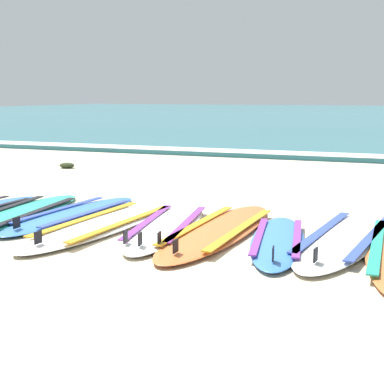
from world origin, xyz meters
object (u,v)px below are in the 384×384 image
surfboard_5 (167,226)px  surfboard_7 (278,240)px  surfboard_6 (219,230)px  surfboard_2 (16,215)px  surfboard_3 (74,214)px  surfboard_4 (105,224)px  surfboard_8 (346,237)px

surfboard_5 → surfboard_7: (1.17, -0.16, -0.00)m
surfboard_6 → surfboard_2: bearing=-176.8°
surfboard_2 → surfboard_7: (2.94, -0.05, 0.00)m
surfboard_2 → surfboard_3: 0.63m
surfboard_4 → surfboard_6: same height
surfboard_4 → surfboard_8: size_ratio=1.00×
surfboard_2 → surfboard_7: size_ratio=1.28×
surfboard_5 → surfboard_6: bearing=2.0°
surfboard_2 → surfboard_6: same height
surfboard_4 → surfboard_6: bearing=8.1°
surfboard_5 → surfboard_8: size_ratio=0.89×
surfboard_3 → surfboard_6: 1.73m
surfboard_2 → surfboard_3: (0.58, 0.24, 0.00)m
surfboard_7 → surfboard_3: bearing=172.9°
surfboard_5 → surfboard_8: same height
surfboard_5 → surfboard_6: size_ratio=0.90×
surfboard_5 → surfboard_7: same height
surfboard_2 → surfboard_5: 1.77m
surfboard_2 → surfboard_3: bearing=22.4°
surfboard_6 → surfboard_4: bearing=-171.9°
surfboard_2 → surfboard_3: size_ratio=1.10×
surfboard_3 → surfboard_5: size_ratio=0.99×
surfboard_3 → surfboard_5: bearing=-6.2°
surfboard_3 → surfboard_6: size_ratio=0.89×
surfboard_5 → surfboard_6: (0.55, 0.02, -0.00)m
surfboard_7 → surfboard_8: (0.57, 0.32, -0.00)m
surfboard_4 → surfboard_8: (2.37, 0.31, 0.00)m
surfboard_3 → surfboard_8: same height
surfboard_4 → surfboard_5: 0.65m
surfboard_8 → surfboard_5: bearing=-174.9°
surfboard_3 → surfboard_4: (0.55, -0.28, -0.00)m
surfboard_2 → surfboard_6: bearing=3.2°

